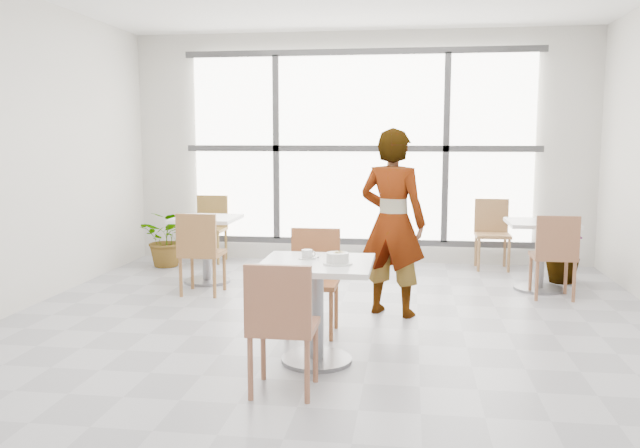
# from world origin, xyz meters

# --- Properties ---
(floor) EXTENTS (7.00, 7.00, 0.00)m
(floor) POSITION_xyz_m (0.00, 0.00, 0.00)
(floor) COLOR #9E9EA5
(floor) RESTS_ON ground
(wall_back) EXTENTS (6.00, 0.00, 6.00)m
(wall_back) POSITION_xyz_m (0.00, 3.50, 1.50)
(wall_back) COLOR silver
(wall_back) RESTS_ON ground
(wall_front) EXTENTS (6.00, 0.00, 6.00)m
(wall_front) POSITION_xyz_m (0.00, -3.50, 1.50)
(wall_front) COLOR silver
(wall_front) RESTS_ON ground
(window) EXTENTS (4.60, 0.07, 2.52)m
(window) POSITION_xyz_m (0.00, 3.44, 1.50)
(window) COLOR white
(window) RESTS_ON ground
(main_table) EXTENTS (0.80, 0.80, 0.75)m
(main_table) POSITION_xyz_m (0.00, -0.49, 0.52)
(main_table) COLOR white
(main_table) RESTS_ON ground
(chair_near) EXTENTS (0.42, 0.42, 0.87)m
(chair_near) POSITION_xyz_m (-0.13, -1.15, 0.50)
(chair_near) COLOR #A16448
(chair_near) RESTS_ON ground
(chair_far) EXTENTS (0.42, 0.42, 0.87)m
(chair_far) POSITION_xyz_m (-0.13, 0.28, 0.50)
(chair_far) COLOR #A05C35
(chair_far) RESTS_ON ground
(oatmeal_bowl) EXTENTS (0.21, 0.21, 0.10)m
(oatmeal_bowl) POSITION_xyz_m (0.16, -0.56, 0.79)
(oatmeal_bowl) COLOR silver
(oatmeal_bowl) RESTS_ON main_table
(coffee_cup) EXTENTS (0.16, 0.13, 0.07)m
(coffee_cup) POSITION_xyz_m (-0.08, -0.38, 0.78)
(coffee_cup) COLOR silver
(coffee_cup) RESTS_ON main_table
(person) EXTENTS (0.73, 0.61, 1.73)m
(person) POSITION_xyz_m (0.51, 0.91, 0.86)
(person) COLOR black
(person) RESTS_ON ground
(bg_table_left) EXTENTS (0.70, 0.70, 0.75)m
(bg_table_left) POSITION_xyz_m (-1.62, 1.99, 0.49)
(bg_table_left) COLOR white
(bg_table_left) RESTS_ON ground
(bg_table_right) EXTENTS (0.70, 0.70, 0.75)m
(bg_table_right) POSITION_xyz_m (2.06, 2.11, 0.49)
(bg_table_right) COLOR white
(bg_table_right) RESTS_ON ground
(bg_chair_left_near) EXTENTS (0.42, 0.42, 0.87)m
(bg_chair_left_near) POSITION_xyz_m (-1.49, 1.37, 0.50)
(bg_chair_left_near) COLOR #936237
(bg_chair_left_near) RESTS_ON ground
(bg_chair_left_far) EXTENTS (0.42, 0.42, 0.87)m
(bg_chair_left_far) POSITION_xyz_m (-1.98, 3.27, 0.50)
(bg_chair_left_far) COLOR olive
(bg_chair_left_far) RESTS_ON ground
(bg_chair_right_near) EXTENTS (0.42, 0.42, 0.87)m
(bg_chair_right_near) POSITION_xyz_m (2.12, 1.71, 0.50)
(bg_chair_right_near) COLOR #8F5B3E
(bg_chair_right_near) RESTS_ON ground
(bg_chair_right_far) EXTENTS (0.42, 0.42, 0.87)m
(bg_chair_right_far) POSITION_xyz_m (1.69, 3.28, 0.50)
(bg_chair_right_far) COLOR #9E7146
(bg_chair_right_far) RESTS_ON ground
(plant_left) EXTENTS (0.76, 0.69, 0.72)m
(plant_left) POSITION_xyz_m (-2.39, 2.81, 0.36)
(plant_left) COLOR #52803B
(plant_left) RESTS_ON ground
(plant_right) EXTENTS (0.45, 0.45, 0.69)m
(plant_right) POSITION_xyz_m (2.39, 2.53, 0.34)
(plant_right) COLOR #397B39
(plant_right) RESTS_ON ground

